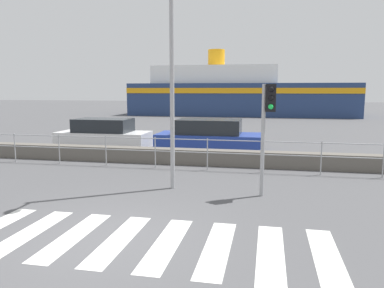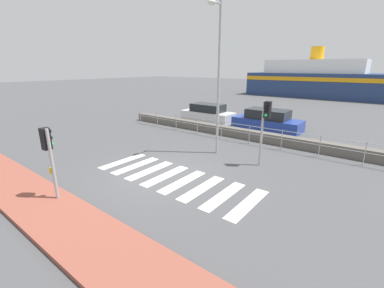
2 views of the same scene
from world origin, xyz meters
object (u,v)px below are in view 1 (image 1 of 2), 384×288
streetlamp (170,30)px  parked_car_blue (209,138)px  parked_car_white (104,135)px  traffic_light_far (268,115)px  ferry_boat (236,94)px

streetlamp → parked_car_blue: size_ratio=1.51×
streetlamp → parked_car_white: bearing=127.2°
streetlamp → parked_car_blue: (0.00, 6.58, -3.61)m
traffic_light_far → parked_car_blue: bearing=110.5°
traffic_light_far → parked_car_blue: size_ratio=0.62×
streetlamp → ferry_boat: (-0.92, 31.36, -2.01)m
streetlamp → ferry_boat: 31.43m
streetlamp → parked_car_blue: 7.51m
traffic_light_far → parked_car_white: 10.19m
ferry_boat → streetlamp: bearing=-88.3°
ferry_boat → parked_car_blue: ferry_boat is taller
ferry_boat → parked_car_blue: size_ratio=5.02×
parked_car_blue → parked_car_white: bearing=180.0°
traffic_light_far → streetlamp: (-2.52, 0.14, 2.12)m
traffic_light_far → streetlamp: size_ratio=0.41×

